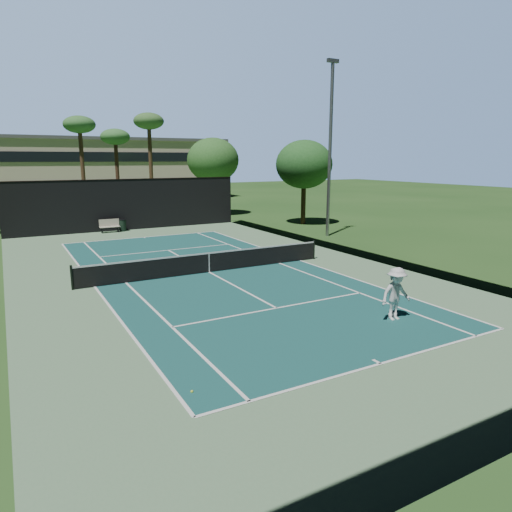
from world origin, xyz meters
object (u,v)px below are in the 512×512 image
at_px(player, 396,294).
at_px(tennis_ball_d, 125,263).
at_px(park_bench, 110,225).
at_px(trash_bin, 123,225).
at_px(tennis_ball_b, 180,261).
at_px(tennis_ball_a, 192,391).
at_px(tennis_ball_c, 202,254).
at_px(tennis_net, 209,262).

bearing_deg(player, tennis_ball_d, 117.09).
xyz_separation_m(park_bench, trash_bin, (1.03, 0.14, -0.07)).
xyz_separation_m(tennis_ball_b, park_bench, (-1.21, 12.41, 0.51)).
distance_m(tennis_ball_d, trash_bin, 11.66).
relative_size(tennis_ball_b, trash_bin, 0.07).
distance_m(player, park_bench, 25.28).
bearing_deg(tennis_ball_b, tennis_ball_d, 156.52).
relative_size(tennis_ball_a, trash_bin, 0.07).
distance_m(tennis_ball_c, trash_bin, 11.56).
xyz_separation_m(player, tennis_ball_a, (-8.13, -1.38, -0.91)).
distance_m(tennis_ball_b, tennis_ball_d, 2.99).
height_order(tennis_ball_a, tennis_ball_c, tennis_ball_a).
xyz_separation_m(tennis_ball_b, tennis_ball_d, (-2.74, 1.19, -0.00)).
bearing_deg(player, tennis_ball_a, -167.73).
xyz_separation_m(tennis_net, park_bench, (-1.66, 15.40, -0.01)).
distance_m(tennis_net, tennis_ball_b, 3.06).
relative_size(player, tennis_ball_b, 26.99).
bearing_deg(player, tennis_net, 110.29).
bearing_deg(tennis_net, tennis_ball_d, 127.38).
relative_size(tennis_net, tennis_ball_b, 184.81).
bearing_deg(trash_bin, tennis_ball_d, -102.66).
height_order(tennis_ball_a, tennis_ball_d, tennis_ball_a).
height_order(tennis_ball_d, trash_bin, trash_bin).
bearing_deg(player, tennis_ball_b, 108.16).
bearing_deg(tennis_ball_d, park_bench, 82.25).
relative_size(tennis_ball_b, tennis_ball_d, 1.07).
xyz_separation_m(tennis_net, trash_bin, (-0.64, 15.54, -0.08)).
relative_size(player, tennis_ball_c, 28.43).
bearing_deg(tennis_ball_c, trash_bin, 99.69).
bearing_deg(tennis_ball_a, park_bench, 82.48).
distance_m(tennis_net, trash_bin, 15.56).
bearing_deg(tennis_ball_c, tennis_ball_a, -113.24).
height_order(tennis_ball_c, park_bench, park_bench).
xyz_separation_m(player, trash_bin, (-3.65, 24.99, -0.46)).
relative_size(player, tennis_ball_d, 28.93).
xyz_separation_m(tennis_ball_a, tennis_ball_b, (4.68, 13.81, -0.00)).
xyz_separation_m(tennis_net, tennis_ball_c, (1.31, 4.15, -0.52)).
relative_size(tennis_ball_a, tennis_ball_b, 1.00).
bearing_deg(player, park_bench, 103.27).
xyz_separation_m(tennis_ball_c, tennis_ball_d, (-4.50, 0.02, -0.00)).
distance_m(tennis_net, tennis_ball_c, 4.39).
bearing_deg(park_bench, player, -79.35).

